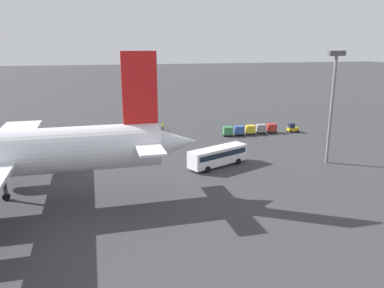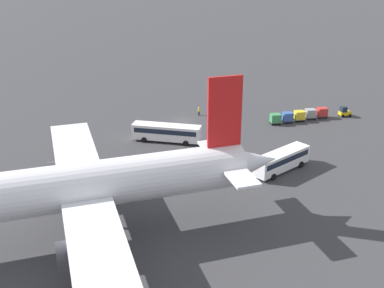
{
  "view_description": "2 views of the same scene",
  "coord_description": "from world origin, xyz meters",
  "px_view_note": "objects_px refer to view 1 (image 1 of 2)",
  "views": [
    {
      "loc": [
        10.07,
        81.27,
        19.23
      ],
      "look_at": [
        -5.01,
        21.99,
        2.9
      ],
      "focal_mm": 35.0,
      "sensor_mm": 36.0,
      "label": 1
    },
    {
      "loc": [
        24.67,
        86.27,
        32.6
      ],
      "look_at": [
        4.65,
        21.47,
        4.21
      ],
      "focal_mm": 45.0,
      "sensor_mm": 36.0,
      "label": 2
    }
  ],
  "objects_px": {
    "shuttle_bus_near": "(123,136)",
    "cargo_cart_red": "(272,128)",
    "cargo_cart_green": "(228,131)",
    "worker_person": "(163,126)",
    "baggage_tug": "(292,128)",
    "cargo_cart_grey": "(261,128)",
    "shuttle_bus_far": "(218,155)",
    "cargo_cart_blue": "(239,130)",
    "cargo_cart_yellow": "(250,129)"
  },
  "relations": [
    {
      "from": "cargo_cart_yellow",
      "to": "shuttle_bus_far",
      "type": "bearing_deg",
      "value": 54.43
    },
    {
      "from": "cargo_cart_blue",
      "to": "cargo_cart_green",
      "type": "relative_size",
      "value": 1.0
    },
    {
      "from": "cargo_cart_green",
      "to": "shuttle_bus_near",
      "type": "bearing_deg",
      "value": 6.07
    },
    {
      "from": "cargo_cart_green",
      "to": "cargo_cart_grey",
      "type": "bearing_deg",
      "value": -175.79
    },
    {
      "from": "cargo_cart_green",
      "to": "shuttle_bus_far",
      "type": "bearing_deg",
      "value": 66.03
    },
    {
      "from": "shuttle_bus_near",
      "to": "shuttle_bus_far",
      "type": "bearing_deg",
      "value": 159.05
    },
    {
      "from": "baggage_tug",
      "to": "cargo_cart_grey",
      "type": "bearing_deg",
      "value": -1.0
    },
    {
      "from": "baggage_tug",
      "to": "cargo_cart_green",
      "type": "distance_m",
      "value": 15.47
    },
    {
      "from": "cargo_cart_red",
      "to": "cargo_cart_yellow",
      "type": "distance_m",
      "value": 5.34
    },
    {
      "from": "shuttle_bus_near",
      "to": "worker_person",
      "type": "distance_m",
      "value": 15.35
    },
    {
      "from": "shuttle_bus_far",
      "to": "cargo_cart_red",
      "type": "xyz_separation_m",
      "value": [
        -19.13,
        -19.75,
        -0.69
      ]
    },
    {
      "from": "cargo_cart_yellow",
      "to": "cargo_cart_green",
      "type": "relative_size",
      "value": 1.0
    },
    {
      "from": "cargo_cart_green",
      "to": "worker_person",
      "type": "bearing_deg",
      "value": -36.65
    },
    {
      "from": "cargo_cart_red",
      "to": "cargo_cart_blue",
      "type": "relative_size",
      "value": 1.0
    },
    {
      "from": "baggage_tug",
      "to": "cargo_cart_red",
      "type": "xyz_separation_m",
      "value": [
        4.82,
        -0.61,
        0.25
      ]
    },
    {
      "from": "shuttle_bus_near",
      "to": "cargo_cart_yellow",
      "type": "xyz_separation_m",
      "value": [
        -27.74,
        -2.6,
        -0.69
      ]
    },
    {
      "from": "shuttle_bus_far",
      "to": "cargo_cart_grey",
      "type": "xyz_separation_m",
      "value": [
        -16.47,
        -19.68,
        -0.69
      ]
    },
    {
      "from": "cargo_cart_grey",
      "to": "cargo_cart_blue",
      "type": "relative_size",
      "value": 1.0
    },
    {
      "from": "shuttle_bus_near",
      "to": "cargo_cart_red",
      "type": "relative_size",
      "value": 5.35
    },
    {
      "from": "cargo_cart_grey",
      "to": "cargo_cart_green",
      "type": "distance_m",
      "value": 8.01
    },
    {
      "from": "shuttle_bus_far",
      "to": "worker_person",
      "type": "distance_m",
      "value": 28.78
    },
    {
      "from": "shuttle_bus_far",
      "to": "cargo_cart_blue",
      "type": "relative_size",
      "value": 4.89
    },
    {
      "from": "shuttle_bus_far",
      "to": "cargo_cart_yellow",
      "type": "xyz_separation_m",
      "value": [
        -13.81,
        -19.31,
        -0.69
      ]
    },
    {
      "from": "worker_person",
      "to": "cargo_cart_grey",
      "type": "bearing_deg",
      "value": 156.88
    },
    {
      "from": "worker_person",
      "to": "cargo_cart_grey",
      "type": "relative_size",
      "value": 0.79
    },
    {
      "from": "shuttle_bus_far",
      "to": "worker_person",
      "type": "xyz_separation_m",
      "value": [
        4.12,
        -28.47,
        -1.01
      ]
    },
    {
      "from": "worker_person",
      "to": "cargo_cart_red",
      "type": "bearing_deg",
      "value": 159.44
    },
    {
      "from": "cargo_cart_yellow",
      "to": "cargo_cart_blue",
      "type": "bearing_deg",
      "value": 2.15
    },
    {
      "from": "shuttle_bus_far",
      "to": "cargo_cart_red",
      "type": "bearing_deg",
      "value": -157.8
    },
    {
      "from": "baggage_tug",
      "to": "worker_person",
      "type": "xyz_separation_m",
      "value": [
        28.08,
        -9.33,
        -0.07
      ]
    },
    {
      "from": "cargo_cart_blue",
      "to": "cargo_cart_red",
      "type": "bearing_deg",
      "value": -176.14
    },
    {
      "from": "worker_person",
      "to": "cargo_cart_green",
      "type": "bearing_deg",
      "value": 143.35
    },
    {
      "from": "shuttle_bus_near",
      "to": "cargo_cart_green",
      "type": "distance_m",
      "value": 22.55
    },
    {
      "from": "cargo_cart_yellow",
      "to": "cargo_cart_blue",
      "type": "relative_size",
      "value": 1.0
    },
    {
      "from": "baggage_tug",
      "to": "cargo_cart_blue",
      "type": "distance_m",
      "value": 12.81
    },
    {
      "from": "shuttle_bus_far",
      "to": "cargo_cart_green",
      "type": "xyz_separation_m",
      "value": [
        -8.49,
        -19.09,
        -0.69
      ]
    },
    {
      "from": "worker_person",
      "to": "cargo_cart_yellow",
      "type": "bearing_deg",
      "value": 152.94
    },
    {
      "from": "shuttle_bus_far",
      "to": "cargo_cart_red",
      "type": "distance_m",
      "value": 27.5
    },
    {
      "from": "shuttle_bus_near",
      "to": "shuttle_bus_far",
      "type": "distance_m",
      "value": 21.75
    },
    {
      "from": "baggage_tug",
      "to": "cargo_cart_yellow",
      "type": "bearing_deg",
      "value": 2.16
    },
    {
      "from": "baggage_tug",
      "to": "cargo_cart_grey",
      "type": "xyz_separation_m",
      "value": [
        7.49,
        -0.54,
        0.25
      ]
    },
    {
      "from": "worker_person",
      "to": "shuttle_bus_near",
      "type": "bearing_deg",
      "value": 50.17
    },
    {
      "from": "cargo_cart_red",
      "to": "worker_person",
      "type": "bearing_deg",
      "value": -20.56
    },
    {
      "from": "baggage_tug",
      "to": "cargo_cart_blue",
      "type": "xyz_separation_m",
      "value": [
        12.81,
        -0.07,
        0.25
      ]
    },
    {
      "from": "cargo_cart_red",
      "to": "cargo_cart_grey",
      "type": "relative_size",
      "value": 1.0
    },
    {
      "from": "shuttle_bus_far",
      "to": "cargo_cart_grey",
      "type": "distance_m",
      "value": 25.67
    },
    {
      "from": "baggage_tug",
      "to": "cargo_cart_red",
      "type": "distance_m",
      "value": 4.87
    },
    {
      "from": "worker_person",
      "to": "cargo_cart_blue",
      "type": "relative_size",
      "value": 0.79
    },
    {
      "from": "shuttle_bus_near",
      "to": "cargo_cart_red",
      "type": "height_order",
      "value": "shuttle_bus_near"
    },
    {
      "from": "cargo_cart_grey",
      "to": "cargo_cart_blue",
      "type": "bearing_deg",
      "value": 5.03
    }
  ]
}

